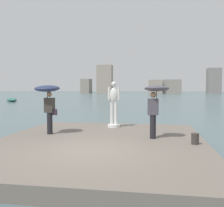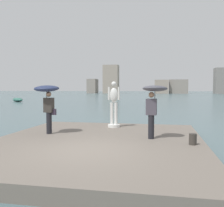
# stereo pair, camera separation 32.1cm
# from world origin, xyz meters

# --- Properties ---
(ground_plane) EXTENTS (400.00, 400.00, 0.00)m
(ground_plane) POSITION_xyz_m (0.00, 40.00, 0.00)
(ground_plane) COLOR #4C666B
(pier) EXTENTS (7.57, 9.01, 0.40)m
(pier) POSITION_xyz_m (0.00, 1.50, 0.20)
(pier) COLOR #70665B
(pier) RESTS_ON ground
(statue_white_figure) EXTENTS (0.58, 0.58, 2.20)m
(statue_white_figure) POSITION_xyz_m (0.05, 4.64, 1.42)
(statue_white_figure) COLOR white
(statue_white_figure) RESTS_ON pier
(onlooker_left) EXTENTS (1.15, 1.16, 2.01)m
(onlooker_left) POSITION_xyz_m (-2.31, 2.39, 1.98)
(onlooker_left) COLOR black
(onlooker_left) RESTS_ON pier
(onlooker_right) EXTENTS (0.99, 1.00, 1.98)m
(onlooker_right) POSITION_xyz_m (2.00, 2.09, 1.91)
(onlooker_right) COLOR black
(onlooker_right) RESTS_ON pier
(mooring_bollard) EXTENTS (0.25, 0.25, 0.37)m
(mooring_bollard) POSITION_xyz_m (3.31, 1.29, 0.58)
(mooring_bollard) COLOR #38332D
(mooring_bollard) RESTS_ON pier
(boat_far) EXTENTS (3.38, 3.10, 0.67)m
(boat_far) POSITION_xyz_m (-22.35, 33.41, 0.33)
(boat_far) COLOR #336B5B
(boat_far) RESTS_ON ground
(distant_skyline) EXTENTS (67.20, 10.74, 13.90)m
(distant_skyline) POSITION_xyz_m (-1.42, 118.23, 5.03)
(distant_skyline) COLOR gray
(distant_skyline) RESTS_ON ground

